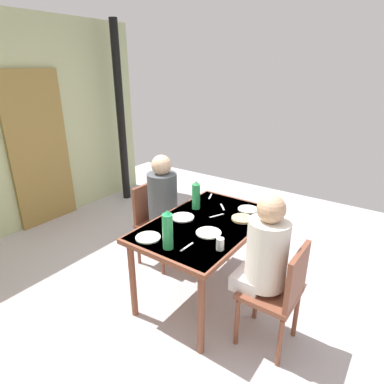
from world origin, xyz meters
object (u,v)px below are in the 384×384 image
object	(u,v)px
chair_far_diner	(155,219)
water_bottle_green_far	(168,231)
person_near_diner	(265,252)
chair_near_diner	(280,291)
water_bottle_green_near	(196,196)
person_far_diner	(164,197)
dining_table	(206,231)

from	to	relation	value
chair_far_diner	water_bottle_green_far	world-z (taller)	water_bottle_green_far
chair_far_diner	person_near_diner	xyz separation A→B (m)	(-0.37, -1.40, 0.28)
chair_near_diner	water_bottle_green_near	xyz separation A→B (m)	(0.38, 1.01, 0.39)
chair_near_diner	water_bottle_green_far	size ratio (longest dim) A/B	2.79
person_far_diner	chair_near_diner	bearing A→B (deg)	75.16
chair_far_diner	person_far_diner	bearing A→B (deg)	90.00
water_bottle_green_near	water_bottle_green_far	size ratio (longest dim) A/B	0.90
dining_table	person_near_diner	distance (m)	0.67
water_bottle_green_far	person_far_diner	bearing A→B (deg)	42.03
dining_table	chair_far_diner	bearing A→B (deg)	76.86
dining_table	chair_far_diner	xyz separation A→B (m)	(0.18, 0.77, -0.17)
chair_far_diner	water_bottle_green_near	xyz separation A→B (m)	(0.01, -0.53, 0.39)
water_bottle_green_near	chair_far_diner	bearing A→B (deg)	91.45
dining_table	water_bottle_green_near	size ratio (longest dim) A/B	4.67
chair_far_diner	water_bottle_green_far	xyz separation A→B (m)	(-0.70, -0.77, 0.40)
person_far_diner	chair_far_diner	bearing A→B (deg)	-90.00
water_bottle_green_far	dining_table	bearing A→B (deg)	0.12
water_bottle_green_near	water_bottle_green_far	world-z (taller)	water_bottle_green_far
dining_table	chair_far_diner	size ratio (longest dim) A/B	1.51
person_near_diner	water_bottle_green_far	distance (m)	0.72
person_near_diner	water_bottle_green_near	size ratio (longest dim) A/B	2.74
dining_table	water_bottle_green_near	world-z (taller)	water_bottle_green_near
chair_near_diner	water_bottle_green_near	world-z (taller)	water_bottle_green_near
chair_near_diner	person_near_diner	world-z (taller)	person_near_diner
person_near_diner	water_bottle_green_far	xyz separation A→B (m)	(-0.33, 0.63, 0.12)
water_bottle_green_near	water_bottle_green_far	xyz separation A→B (m)	(-0.71, -0.24, 0.02)
water_bottle_green_near	dining_table	bearing A→B (deg)	-128.78
chair_near_diner	water_bottle_green_near	size ratio (longest dim) A/B	3.10
person_far_diner	water_bottle_green_far	size ratio (longest dim) A/B	2.47
person_near_diner	dining_table	bearing A→B (deg)	73.14
person_far_diner	water_bottle_green_far	xyz separation A→B (m)	(-0.70, -0.63, 0.12)
dining_table	water_bottle_green_near	bearing A→B (deg)	51.22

